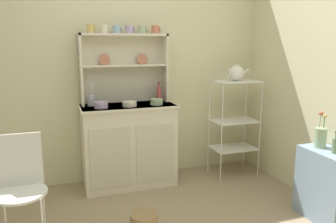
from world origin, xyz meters
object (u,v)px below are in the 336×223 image
(bowl_mixing_large, at_px, (101,105))
(utensil_jar, at_px, (91,100))
(side_shelf_blue, at_px, (327,186))
(bakers_rack, at_px, (235,116))
(cup_gold_0, at_px, (90,29))
(wire_chair, at_px, (21,181))
(floor_basket, at_px, (144,223))
(flower_vase, at_px, (321,136))
(jam_bottle, at_px, (159,94))
(hutch_shelf_unit, at_px, (124,63))
(porcelain_teapot, at_px, (236,73))
(oil_bottle, at_px, (336,145))
(hutch_cabinet, at_px, (129,144))

(bowl_mixing_large, distance_m, utensil_jar, 0.17)
(side_shelf_blue, distance_m, bowl_mixing_large, 2.16)
(bakers_rack, xyz_separation_m, side_shelf_blue, (0.24, -1.15, -0.38))
(cup_gold_0, distance_m, utensil_jar, 0.71)
(utensil_jar, bearing_deg, cup_gold_0, 57.15)
(wire_chair, height_order, floor_basket, wire_chair)
(cup_gold_0, bearing_deg, side_shelf_blue, -38.06)
(bakers_rack, relative_size, floor_basket, 4.83)
(wire_chair, distance_m, flower_vase, 2.43)
(jam_bottle, xyz_separation_m, utensil_jar, (-0.72, -0.01, -0.03))
(bowl_mixing_large, bearing_deg, hutch_shelf_unit, 39.80)
(hutch_shelf_unit, height_order, wire_chair, hutch_shelf_unit)
(wire_chair, distance_m, porcelain_teapot, 2.38)
(oil_bottle, bearing_deg, wire_chair, 169.35)
(porcelain_teapot, bearing_deg, utensil_jar, 173.25)
(jam_bottle, bearing_deg, hutch_cabinet, -166.52)
(hutch_cabinet, height_order, jam_bottle, jam_bottle)
(bakers_rack, xyz_separation_m, oil_bottle, (0.24, -1.20, -0.01))
(utensil_jar, xyz_separation_m, oil_bottle, (1.79, -1.38, -0.25))
(side_shelf_blue, bearing_deg, wire_chair, 170.46)
(jam_bottle, bearing_deg, oil_bottle, -52.43)
(wire_chair, height_order, porcelain_teapot, porcelain_teapot)
(side_shelf_blue, bearing_deg, hutch_shelf_unit, 135.21)
(bakers_rack, height_order, floor_basket, bakers_rack)
(floor_basket, bearing_deg, porcelain_teapot, 33.49)
(bakers_rack, distance_m, porcelain_teapot, 0.49)
(jam_bottle, bearing_deg, bowl_mixing_large, -166.08)
(oil_bottle, bearing_deg, hutch_cabinet, 137.63)
(porcelain_teapot, height_order, oil_bottle, porcelain_teapot)
(utensil_jar, bearing_deg, wire_chair, -123.48)
(bakers_rack, xyz_separation_m, bowl_mixing_large, (-1.48, 0.03, 0.21))
(floor_basket, bearing_deg, jam_bottle, 66.44)
(hutch_cabinet, xyz_separation_m, flower_vase, (1.43, -1.13, 0.26))
(bakers_rack, distance_m, flower_vase, 1.06)
(oil_bottle, bearing_deg, side_shelf_blue, 90.00)
(floor_basket, bearing_deg, hutch_shelf_unit, 85.16)
(floor_basket, bearing_deg, flower_vase, -6.67)
(side_shelf_blue, height_order, jam_bottle, jam_bottle)
(side_shelf_blue, relative_size, cup_gold_0, 7.22)
(jam_bottle, distance_m, porcelain_teapot, 0.88)
(bowl_mixing_large, bearing_deg, oil_bottle, -35.68)
(bakers_rack, xyz_separation_m, utensil_jar, (-1.55, 0.18, 0.24))
(side_shelf_blue, relative_size, utensil_jar, 2.53)
(bakers_rack, distance_m, utensil_jar, 1.58)
(floor_basket, height_order, jam_bottle, jam_bottle)
(utensil_jar, bearing_deg, side_shelf_blue, -36.70)
(side_shelf_blue, height_order, wire_chair, wire_chair)
(hutch_cabinet, relative_size, bakers_rack, 0.90)
(hutch_shelf_unit, xyz_separation_m, wire_chair, (-0.97, -1.01, -0.77))
(hutch_shelf_unit, relative_size, jam_bottle, 4.32)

